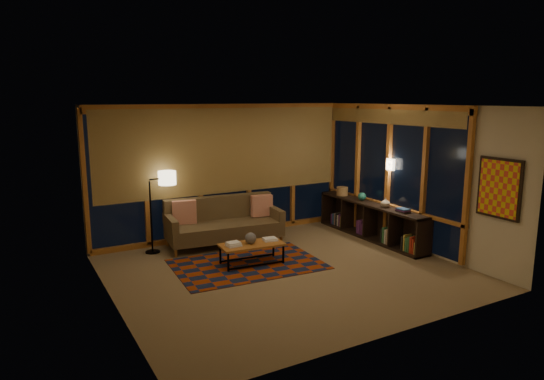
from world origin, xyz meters
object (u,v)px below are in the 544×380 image
coffee_table (252,254)px  floor_lamp (151,213)px  sofa (224,222)px  bookshelf (371,221)px

coffee_table → floor_lamp: (-1.32, 1.47, 0.57)m
sofa → floor_lamp: floor_lamp is taller
coffee_table → bookshelf: bearing=9.8°
sofa → bookshelf: (2.78, -1.03, -0.08)m
bookshelf → sofa: bearing=159.6°
coffee_table → bookshelf: 2.84m
sofa → bookshelf: size_ratio=0.75×
coffee_table → bookshelf: size_ratio=0.38×
coffee_table → floor_lamp: floor_lamp is taller
sofa → floor_lamp: (-1.36, 0.22, 0.30)m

